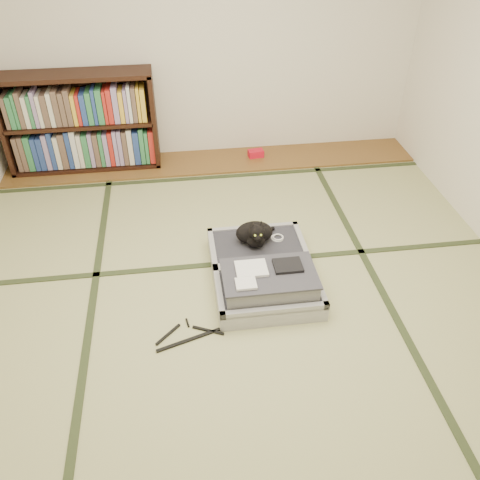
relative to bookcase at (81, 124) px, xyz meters
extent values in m
plane|color=tan|center=(1.21, -2.07, -0.45)|extent=(4.50, 4.50, 0.00)
cube|color=brown|center=(1.21, -0.07, -0.44)|extent=(4.00, 0.50, 0.02)
cube|color=red|center=(1.65, -0.04, -0.40)|extent=(0.16, 0.11, 0.07)
plane|color=silver|center=(1.21, 0.18, 0.75)|extent=(4.00, 0.00, 4.00)
cube|color=#2D381E|center=(0.21, -2.07, -0.45)|extent=(0.05, 4.50, 0.01)
cube|color=#2D381E|center=(2.21, -2.07, -0.45)|extent=(0.05, 4.50, 0.01)
cube|color=#2D381E|center=(1.21, -1.67, -0.45)|extent=(4.00, 0.05, 0.01)
cube|color=#2D381E|center=(1.21, -0.37, -0.45)|extent=(4.00, 0.05, 0.01)
cube|color=black|center=(-0.67, 0.00, 0.02)|extent=(0.04, 0.32, 0.89)
cube|color=black|center=(0.67, 0.00, 0.02)|extent=(0.04, 0.32, 0.89)
cube|color=black|center=(0.00, 0.00, -0.42)|extent=(1.39, 0.32, 0.04)
cube|color=black|center=(0.00, 0.00, 0.46)|extent=(1.39, 0.32, 0.04)
cube|color=black|center=(0.00, 0.00, 0.02)|extent=(1.33, 0.32, 0.03)
cube|color=black|center=(0.00, 0.15, 0.02)|extent=(1.39, 0.02, 0.89)
cube|color=gray|center=(0.00, -0.02, -0.20)|extent=(1.25, 0.22, 0.38)
cube|color=gray|center=(0.00, -0.02, 0.21)|extent=(1.25, 0.22, 0.34)
cube|color=#AAAAAE|center=(1.40, -2.11, -0.39)|extent=(0.71, 0.47, 0.12)
cube|color=#2C2B32|center=(1.40, -2.11, -0.36)|extent=(0.63, 0.40, 0.09)
cube|color=#AAAAAE|center=(1.40, -2.33, -0.32)|extent=(0.71, 0.04, 0.05)
cube|color=#AAAAAE|center=(1.40, -1.90, -0.32)|extent=(0.71, 0.04, 0.05)
cube|color=#AAAAAE|center=(1.07, -2.11, -0.32)|extent=(0.04, 0.47, 0.05)
cube|color=#AAAAAE|center=(1.74, -2.11, -0.32)|extent=(0.04, 0.47, 0.05)
cube|color=#AAAAAE|center=(1.40, -1.64, -0.39)|extent=(0.71, 0.47, 0.12)
cube|color=#2C2B32|center=(1.40, -1.64, -0.36)|extent=(0.63, 0.40, 0.09)
cube|color=#AAAAAE|center=(1.40, -1.86, -0.32)|extent=(0.71, 0.04, 0.05)
cube|color=#AAAAAE|center=(1.40, -1.42, -0.32)|extent=(0.71, 0.04, 0.05)
cube|color=#AAAAAE|center=(1.07, -1.64, -0.32)|extent=(0.04, 0.47, 0.05)
cube|color=#AAAAAE|center=(1.74, -1.64, -0.32)|extent=(0.04, 0.47, 0.05)
cylinder|color=black|center=(1.40, -1.88, -0.32)|extent=(0.64, 0.02, 0.02)
cube|color=gray|center=(1.40, -2.11, -0.27)|extent=(0.60, 0.37, 0.12)
cube|color=#3D3D45|center=(1.40, -2.11, -0.20)|extent=(0.62, 0.39, 0.01)
cube|color=white|center=(1.29, -2.07, -0.18)|extent=(0.21, 0.17, 0.02)
cube|color=black|center=(1.53, -2.07, -0.18)|extent=(0.19, 0.15, 0.02)
cube|color=white|center=(1.23, -2.21, -0.18)|extent=(0.13, 0.11, 0.02)
cube|color=white|center=(1.19, -2.34, -0.38)|extent=(0.06, 0.01, 0.04)
cube|color=white|center=(1.31, -2.34, -0.40)|extent=(0.05, 0.01, 0.03)
cube|color=orange|center=(1.64, -2.34, -0.38)|extent=(0.05, 0.01, 0.03)
cube|color=#197F33|center=(1.57, -2.34, -0.37)|extent=(0.04, 0.01, 0.03)
ellipsoid|color=black|center=(1.38, -1.60, -0.23)|extent=(0.27, 0.18, 0.17)
ellipsoid|color=black|center=(1.38, -1.68, -0.25)|extent=(0.13, 0.10, 0.10)
ellipsoid|color=black|center=(1.38, -1.71, -0.15)|extent=(0.12, 0.11, 0.11)
sphere|color=black|center=(1.38, -1.76, -0.17)|extent=(0.05, 0.05, 0.05)
cone|color=black|center=(1.35, -1.69, -0.09)|extent=(0.04, 0.05, 0.05)
cone|color=black|center=(1.42, -1.69, -0.09)|extent=(0.04, 0.05, 0.05)
sphere|color=#A5BF33|center=(1.36, -1.76, -0.14)|extent=(0.02, 0.02, 0.02)
sphere|color=#A5BF33|center=(1.40, -1.76, -0.14)|extent=(0.02, 0.02, 0.02)
cylinder|color=black|center=(1.48, -1.52, -0.29)|extent=(0.17, 0.10, 0.03)
torus|color=white|center=(1.56, -1.59, -0.31)|extent=(0.10, 0.10, 0.01)
torus|color=white|center=(1.57, -1.59, -0.30)|extent=(0.08, 0.08, 0.01)
cube|color=black|center=(0.84, -2.39, -0.44)|extent=(0.41, 0.15, 0.01)
cube|color=black|center=(0.71, -2.33, -0.44)|extent=(0.16, 0.16, 0.01)
cube|color=black|center=(0.97, -2.33, -0.44)|extent=(0.20, 0.10, 0.01)
cylinder|color=black|center=(0.84, -2.24, -0.44)|extent=(0.03, 0.08, 0.01)
camera|label=1|loc=(0.87, -4.59, 1.97)|focal=38.00mm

